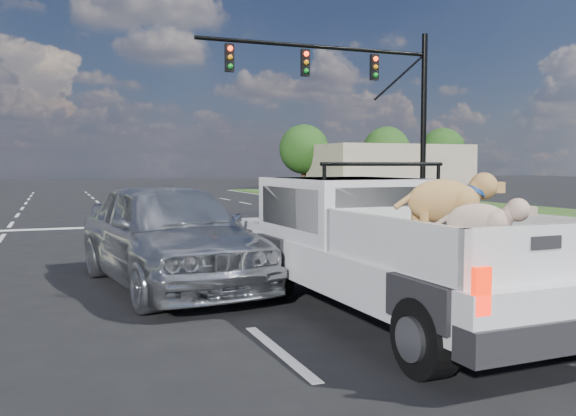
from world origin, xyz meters
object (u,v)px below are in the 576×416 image
at_px(black_coupe, 365,214).
at_px(silver_sedan, 169,233).
at_px(pickup_truck, 384,245).
at_px(traffic_signal, 369,91).

bearing_deg(black_coupe, silver_sedan, -128.99).
xyz_separation_m(pickup_truck, black_coupe, (3.30, 6.61, -0.18)).
bearing_deg(traffic_signal, pickup_truck, -117.87).
relative_size(traffic_signal, black_coupe, 1.77).
xyz_separation_m(traffic_signal, pickup_truck, (-7.17, -13.56, -3.80)).
bearing_deg(silver_sedan, pickup_truck, -61.26).
xyz_separation_m(pickup_truck, silver_sedan, (-2.23, 2.99, -0.07)).
height_order(traffic_signal, pickup_truck, traffic_signal).
distance_m(traffic_signal, black_coupe, 8.89).
bearing_deg(black_coupe, pickup_truck, -98.77).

